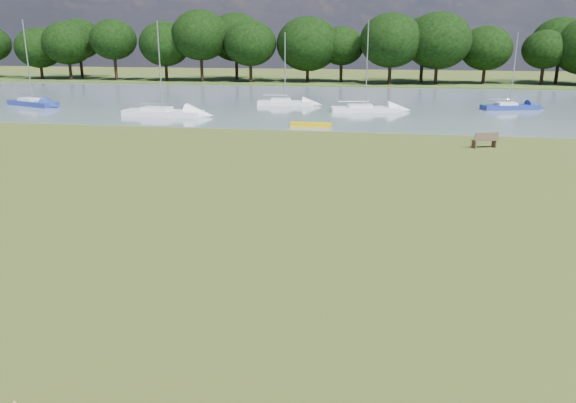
% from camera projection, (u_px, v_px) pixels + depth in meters
% --- Properties ---
extents(ground, '(220.00, 220.00, 0.00)m').
position_uv_depth(ground, '(251.00, 219.00, 22.32)').
color(ground, brown).
extents(river, '(220.00, 40.00, 0.10)m').
position_uv_depth(river, '(341.00, 103.00, 62.00)').
color(river, slate).
rests_on(river, ground).
extents(far_bank, '(220.00, 20.00, 0.40)m').
position_uv_depth(far_bank, '(357.00, 82.00, 90.34)').
color(far_bank, '#4C6626').
rests_on(far_bank, ground).
extents(riverbank_bench, '(1.73, 1.08, 1.03)m').
position_uv_depth(riverbank_bench, '(485.00, 140.00, 36.54)').
color(riverbank_bench, brown).
rests_on(riverbank_bench, ground).
extents(kayak, '(3.31, 0.84, 0.33)m').
position_uv_depth(kayak, '(311.00, 125.00, 45.09)').
color(kayak, '#E5B40A').
rests_on(kayak, river).
extents(tree_line, '(124.58, 9.10, 11.01)m').
position_uv_depth(tree_line, '(296.00, 40.00, 86.31)').
color(tree_line, black).
rests_on(tree_line, far_bank).
extents(sailboat_1, '(7.49, 2.56, 8.34)m').
position_uv_depth(sailboat_1, '(162.00, 111.00, 51.42)').
color(sailboat_1, white).
rests_on(sailboat_1, river).
extents(sailboat_4, '(5.84, 2.05, 7.40)m').
position_uv_depth(sailboat_4, '(284.00, 101.00, 59.06)').
color(sailboat_4, white).
rests_on(sailboat_4, river).
extents(sailboat_5, '(5.83, 3.20, 7.43)m').
position_uv_depth(sailboat_5, '(509.00, 105.00, 55.66)').
color(sailboat_5, navy).
rests_on(sailboat_5, river).
extents(sailboat_7, '(6.53, 3.98, 8.63)m').
position_uv_depth(sailboat_7, '(32.00, 101.00, 58.71)').
color(sailboat_7, navy).
rests_on(sailboat_7, river).
extents(sailboat_8, '(6.78, 3.09, 8.42)m').
position_uv_depth(sailboat_8, '(365.00, 107.00, 54.18)').
color(sailboat_8, white).
rests_on(sailboat_8, river).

